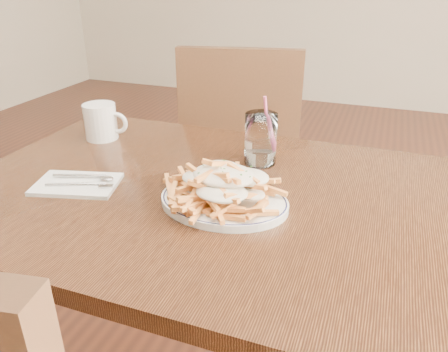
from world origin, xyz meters
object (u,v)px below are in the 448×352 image
at_px(chair_far, 241,149).
at_px(water_glass, 261,142).
at_px(fries_plate, 224,201).
at_px(table, 212,219).
at_px(loaded_fries, 224,181).
at_px(coffee_mug, 101,122).

distance_m(chair_far, water_glass, 0.65).
height_order(chair_far, water_glass, chair_far).
bearing_deg(fries_plate, table, 131.74).
xyz_separation_m(table, loaded_fries, (0.05, -0.06, 0.14)).
distance_m(table, chair_far, 0.76).
height_order(table, coffee_mug, coffee_mug).
relative_size(table, coffee_mug, 8.98).
bearing_deg(table, fries_plate, -48.26).
xyz_separation_m(chair_far, fries_plate, (0.22, -0.79, 0.21)).
bearing_deg(fries_plate, water_glass, 87.97).
relative_size(loaded_fries, water_glass, 1.66).
distance_m(table, water_glass, 0.24).
height_order(chair_far, coffee_mug, chair_far).
xyz_separation_m(loaded_fries, coffee_mug, (-0.48, 0.26, -0.01)).
distance_m(loaded_fries, coffee_mug, 0.54).
height_order(table, water_glass, water_glass).
bearing_deg(water_glass, coffee_mug, 178.96).
bearing_deg(coffee_mug, table, -24.79).
distance_m(table, coffee_mug, 0.49).
bearing_deg(fries_plate, coffee_mug, 152.04).
relative_size(fries_plate, coffee_mug, 2.54).
height_order(fries_plate, loaded_fries, loaded_fries).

